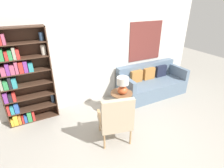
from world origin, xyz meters
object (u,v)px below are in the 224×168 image
bookshelf (20,78)px  couch (151,83)px  armchair (116,118)px  table_lamp (123,85)px  side_table (121,95)px

bookshelf → couch: 3.43m
armchair → couch: bearing=34.5°
bookshelf → table_lamp: 2.22m
bookshelf → side_table: size_ratio=3.78×
side_table → table_lamp: (-0.00, -0.05, 0.29)m
side_table → bookshelf: bearing=160.6°
armchair → couch: armchair is taller
side_table → table_lamp: 0.29m
bookshelf → table_lamp: bookshelf is taller
bookshelf → table_lamp: bearing=-20.6°
side_table → table_lamp: table_lamp is taller
couch → armchair: bearing=-145.5°
couch → side_table: size_ratio=3.51×
bookshelf → couch: bearing=-4.6°
bookshelf → table_lamp: size_ratio=5.01×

